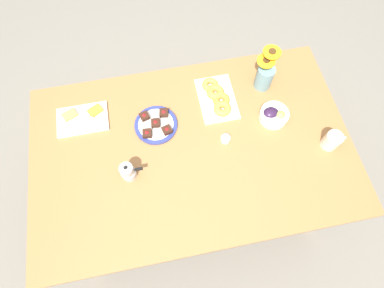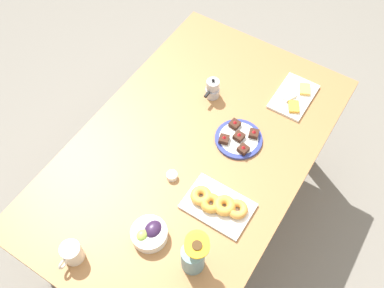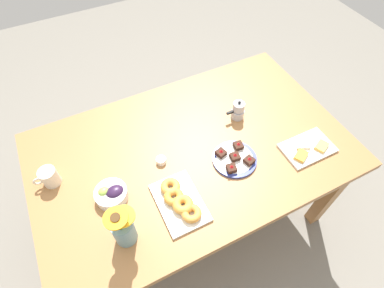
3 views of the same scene
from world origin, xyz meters
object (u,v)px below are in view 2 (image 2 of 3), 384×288
object	(u,v)px
cheese_platter	(294,97)
dessert_plate	(239,138)
jam_cup_honey	(172,176)
flower_vase	(193,257)
croissant_platter	(218,204)
coffee_mug	(72,253)
grape_bowl	(150,233)
moka_pot	(213,89)
dining_table	(192,158)

from	to	relation	value
cheese_platter	dessert_plate	bearing A→B (deg)	-16.66
jam_cup_honey	flower_vase	world-z (taller)	flower_vase
croissant_platter	jam_cup_honey	xyz separation A→B (m)	(-0.01, -0.24, -0.01)
coffee_mug	grape_bowl	distance (m)	0.31
coffee_mug	moka_pot	world-z (taller)	moka_pot
moka_pot	coffee_mug	bearing A→B (deg)	-1.90
croissant_platter	moka_pot	distance (m)	0.60
coffee_mug	cheese_platter	xyz separation A→B (m)	(-1.20, 0.38, -0.04)
dessert_plate	moka_pot	distance (m)	0.29
dining_table	flower_vase	bearing A→B (deg)	33.07
grape_bowl	croissant_platter	xyz separation A→B (m)	(-0.26, 0.16, -0.01)
cheese_platter	croissant_platter	xyz separation A→B (m)	(0.71, -0.02, 0.01)
croissant_platter	dessert_plate	bearing A→B (deg)	-165.10
flower_vase	moka_pot	world-z (taller)	flower_vase
dining_table	dessert_plate	distance (m)	0.24
jam_cup_honey	flower_vase	size ratio (longest dim) A/B	0.19
flower_vase	cheese_platter	bearing A→B (deg)	-178.48
cheese_platter	moka_pot	size ratio (longest dim) A/B	2.18
croissant_platter	jam_cup_honey	distance (m)	0.24
dessert_plate	grape_bowl	bearing A→B (deg)	-6.91
coffee_mug	dessert_plate	size ratio (longest dim) A/B	0.52
dining_table	dessert_plate	world-z (taller)	dessert_plate
cheese_platter	coffee_mug	bearing A→B (deg)	-17.73
cheese_platter	flower_vase	distance (m)	0.97
grape_bowl	cheese_platter	world-z (taller)	grape_bowl
cheese_platter	jam_cup_honey	size ratio (longest dim) A/B	5.42
dessert_plate	flower_vase	size ratio (longest dim) A/B	0.87
grape_bowl	jam_cup_honey	bearing A→B (deg)	-164.25
croissant_platter	dessert_plate	size ratio (longest dim) A/B	1.27
dining_table	jam_cup_honey	bearing A→B (deg)	1.91
flower_vase	moka_pot	xyz separation A→B (m)	(-0.77, -0.38, -0.04)
jam_cup_honey	dining_table	bearing A→B (deg)	-178.09
grape_bowl	cheese_platter	bearing A→B (deg)	169.32
coffee_mug	croissant_platter	bearing A→B (deg)	143.28
croissant_platter	flower_vase	world-z (taller)	flower_vase
grape_bowl	jam_cup_honey	distance (m)	0.28
coffee_mug	moka_pot	xyz separation A→B (m)	(-0.99, 0.03, 0.00)
dining_table	croissant_platter	bearing A→B (deg)	53.11
dessert_plate	flower_vase	bearing A→B (deg)	12.63
grape_bowl	flower_vase	size ratio (longest dim) A/B	0.58
flower_vase	moka_pot	bearing A→B (deg)	-153.89
croissant_platter	jam_cup_honey	size ratio (longest dim) A/B	5.83
dining_table	dessert_plate	bearing A→B (deg)	135.44
dining_table	flower_vase	world-z (taller)	flower_vase
jam_cup_honey	moka_pot	distance (m)	0.50
cheese_platter	moka_pot	xyz separation A→B (m)	(0.20, -0.35, 0.04)
jam_cup_honey	moka_pot	bearing A→B (deg)	-169.55
dessert_plate	croissant_platter	bearing A→B (deg)	14.90
grape_bowl	dessert_plate	world-z (taller)	grape_bowl
cheese_platter	moka_pot	distance (m)	0.41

